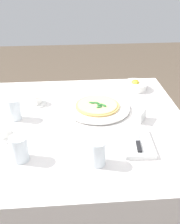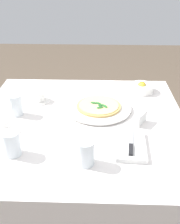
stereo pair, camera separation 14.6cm
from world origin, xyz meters
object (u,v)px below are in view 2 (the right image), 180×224
at_px(water_glass_near_left, 12,145).
at_px(citrus_bowl, 142,88).
at_px(pizza_plate, 99,108).
at_px(water_glass_far_left, 86,154).
at_px(coffee_cup_near_right, 39,97).
at_px(water_glass_left_edge, 16,106).
at_px(menu_card, 143,119).
at_px(napkin_folded, 131,146).
at_px(coffee_cup_back_corner, 1,126).
at_px(dinner_knife, 131,143).
at_px(pizza, 99,106).

distance_m(water_glass_near_left, citrus_bowl, 0.90).
height_order(pizza_plate, water_glass_far_left, water_glass_far_left).
xyz_separation_m(pizza_plate, coffee_cup_near_right, (0.09, 0.35, 0.01)).
bearing_deg(water_glass_left_edge, coffee_cup_near_right, -28.43).
bearing_deg(menu_card, pizza_plate, 89.36).
bearing_deg(coffee_cup_near_right, napkin_folded, -131.55).
distance_m(pizza_plate, water_glass_near_left, 0.54).
bearing_deg(napkin_folded, coffee_cup_near_right, 51.82).
bearing_deg(coffee_cup_back_corner, pizza_plate, -63.81).
xyz_separation_m(coffee_cup_back_corner, water_glass_far_left, (-0.23, -0.41, 0.02)).
height_order(coffee_cup_back_corner, water_glass_near_left, water_glass_near_left).
xyz_separation_m(water_glass_near_left, water_glass_far_left, (-0.05, -0.31, 0.00)).
height_order(water_glass_left_edge, napkin_folded, water_glass_left_edge).
height_order(dinner_knife, menu_card, menu_card).
relative_size(coffee_cup_near_right, water_glass_left_edge, 1.16).
distance_m(pizza_plate, coffee_cup_back_corner, 0.52).
xyz_separation_m(coffee_cup_back_corner, water_glass_near_left, (-0.17, -0.10, 0.02)).
xyz_separation_m(coffee_cup_near_right, dinner_knife, (-0.43, -0.49, -0.00)).
xyz_separation_m(dinner_knife, citrus_bowl, (0.58, -0.12, 0.00)).
height_order(coffee_cup_back_corner, water_glass_left_edge, water_glass_left_edge).
height_order(water_glass_near_left, menu_card, water_glass_near_left).
xyz_separation_m(pizza, napkin_folded, (-0.34, -0.14, -0.01)).
height_order(pizza_plate, dinner_knife, dinner_knife).
xyz_separation_m(water_glass_left_edge, menu_card, (-0.08, -0.65, -0.02)).
xyz_separation_m(water_glass_left_edge, citrus_bowl, (0.31, -0.70, -0.03)).
bearing_deg(citrus_bowl, pizza_plate, 132.82).
height_order(water_glass_far_left, napkin_folded, water_glass_far_left).
xyz_separation_m(coffee_cup_near_right, water_glass_near_left, (-0.50, 0.02, 0.02)).
xyz_separation_m(pizza_plate, coffee_cup_back_corner, (-0.23, 0.46, 0.02)).
bearing_deg(citrus_bowl, coffee_cup_back_corner, 122.99).
distance_m(pizza_plate, dinner_knife, 0.37).
bearing_deg(water_glass_left_edge, coffee_cup_back_corner, 168.76).
relative_size(pizza, dinner_knife, 1.23).
bearing_deg(pizza, citrus_bowl, -47.14).
xyz_separation_m(coffee_cup_back_corner, dinner_knife, (-0.11, -0.61, -0.00)).
relative_size(water_glass_far_left, citrus_bowl, 0.72).
xyz_separation_m(coffee_cup_back_corner, napkin_folded, (-0.11, -0.61, -0.02)).
relative_size(coffee_cup_back_corner, water_glass_far_left, 1.21).
xyz_separation_m(water_glass_left_edge, water_glass_far_left, (-0.39, -0.38, -0.01)).
relative_size(water_glass_near_left, dinner_knife, 0.56).
relative_size(pizza_plate, napkin_folded, 1.56).
height_order(water_glass_far_left, citrus_bowl, water_glass_far_left).
bearing_deg(coffee_cup_back_corner, water_glass_far_left, -118.56).
bearing_deg(dinner_knife, coffee_cup_near_right, 54.71).
bearing_deg(pizza_plate, water_glass_left_edge, 98.88).
bearing_deg(water_glass_left_edge, water_glass_near_left, -167.93).
distance_m(water_glass_far_left, menu_card, 0.41).
distance_m(coffee_cup_back_corner, citrus_bowl, 0.87).
distance_m(coffee_cup_back_corner, dinner_knife, 0.62).
bearing_deg(water_glass_left_edge, menu_card, -96.57).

